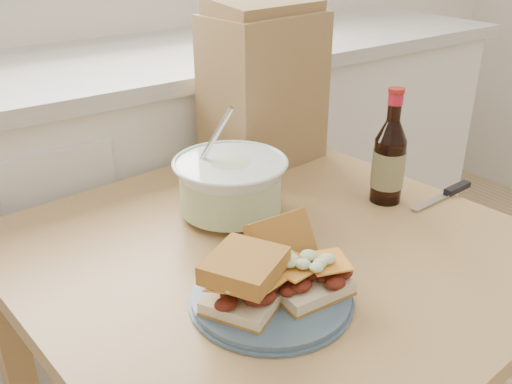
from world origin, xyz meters
TOP-DOWN VIEW (x-y plane):
  - cabinet_run at (-0.00, 1.70)m, footprint 2.50×0.64m
  - dining_table at (-0.11, 0.93)m, footprint 0.96×0.96m
  - plate at (-0.22, 0.79)m, footprint 0.25×0.25m
  - sandwich_left at (-0.27, 0.80)m, footprint 0.15×0.14m
  - sandwich_right at (-0.17, 0.79)m, footprint 0.12×0.17m
  - coleslaw_bowl at (-0.11, 1.07)m, footprint 0.23×0.23m
  - beer_bottle at (0.20, 0.93)m, footprint 0.07×0.07m
  - knife at (0.34, 0.87)m, footprint 0.20×0.03m
  - paper_bag at (0.12, 1.27)m, footprint 0.29×0.21m

SIDE VIEW (x-z plane):
  - cabinet_run at x=0.00m, z-range 0.00..0.94m
  - dining_table at x=-0.11m, z-range 0.26..1.00m
  - knife at x=0.34m, z-range 0.74..0.75m
  - plate at x=-0.22m, z-range 0.74..0.75m
  - sandwich_right at x=-0.17m, z-range 0.74..0.84m
  - sandwich_left at x=-0.27m, z-range 0.75..0.84m
  - coleslaw_bowl at x=-0.11m, z-range 0.68..0.91m
  - beer_bottle at x=0.20m, z-range 0.71..0.95m
  - paper_bag at x=0.12m, z-range 0.74..1.09m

